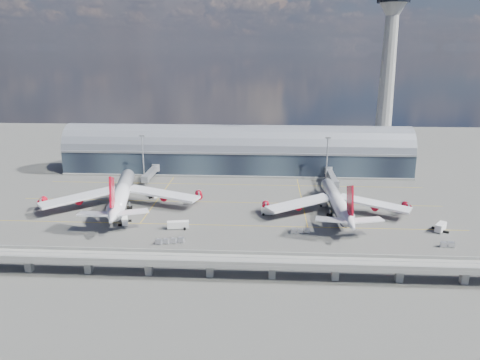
# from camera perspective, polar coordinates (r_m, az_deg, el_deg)

# --- Properties ---
(ground) EXTENTS (500.00, 500.00, 0.00)m
(ground) POSITION_cam_1_polar(r_m,az_deg,el_deg) (204.73, -1.82, -4.51)
(ground) COLOR #474744
(ground) RESTS_ON ground
(taxi_lines) EXTENTS (200.00, 80.12, 0.01)m
(taxi_lines) POSITION_cam_1_polar(r_m,az_deg,el_deg) (225.50, -1.32, -2.56)
(taxi_lines) COLOR gold
(taxi_lines) RESTS_ON ground
(terminal) EXTENTS (200.00, 30.00, 28.00)m
(terminal) POSITION_cam_1_polar(r_m,az_deg,el_deg) (276.26, -0.40, 3.34)
(terminal) COLOR #1C2330
(terminal) RESTS_ON ground
(control_tower) EXTENTS (19.00, 19.00, 103.00)m
(control_tower) POSITION_cam_1_polar(r_m,az_deg,el_deg) (282.95, 17.45, 11.18)
(control_tower) COLOR gray
(control_tower) RESTS_ON ground
(guideway) EXTENTS (220.00, 8.50, 7.20)m
(guideway) POSITION_cam_1_polar(r_m,az_deg,el_deg) (152.28, -3.71, -9.83)
(guideway) COLOR gray
(guideway) RESTS_ON ground
(floodlight_mast_left) EXTENTS (3.00, 0.70, 25.70)m
(floodlight_mast_left) POSITION_cam_1_polar(r_m,az_deg,el_deg) (261.68, -11.74, 2.81)
(floodlight_mast_left) COLOR gray
(floodlight_mast_left) RESTS_ON ground
(floodlight_mast_right) EXTENTS (3.00, 0.70, 25.70)m
(floodlight_mast_right) POSITION_cam_1_polar(r_m,az_deg,el_deg) (254.83, 10.56, 2.52)
(floodlight_mast_right) COLOR gray
(floodlight_mast_right) RESTS_ON ground
(airliner_left) EXTENTS (73.91, 77.83, 23.84)m
(airliner_left) POSITION_cam_1_polar(r_m,az_deg,el_deg) (220.49, -14.26, -1.63)
(airliner_left) COLOR white
(airliner_left) RESTS_ON ground
(airliner_right) EXTENTS (65.84, 68.80, 21.84)m
(airliner_right) POSITION_cam_1_polar(r_m,az_deg,el_deg) (210.09, 11.73, -2.67)
(airliner_right) COLOR white
(airliner_right) RESTS_ON ground
(jet_bridge_left) EXTENTS (4.40, 28.00, 7.25)m
(jet_bridge_left) POSITION_cam_1_polar(r_m,az_deg,el_deg) (260.77, -10.77, 0.90)
(jet_bridge_left) COLOR gray
(jet_bridge_left) RESTS_ON ground
(jet_bridge_right) EXTENTS (4.40, 32.00, 7.25)m
(jet_bridge_right) POSITION_cam_1_polar(r_m,az_deg,el_deg) (253.51, 11.08, 0.45)
(jet_bridge_right) COLOR gray
(jet_bridge_right) RESTS_ON ground
(service_truck_0) EXTENTS (4.72, 7.93, 3.12)m
(service_truck_0) POSITION_cam_1_polar(r_m,az_deg,el_deg) (202.11, -13.87, -4.77)
(service_truck_0) COLOR silver
(service_truck_0) RESTS_ON ground
(service_truck_1) EXTENTS (5.95, 3.35, 3.30)m
(service_truck_1) POSITION_cam_1_polar(r_m,az_deg,el_deg) (207.10, 3.41, -3.80)
(service_truck_1) COLOR silver
(service_truck_1) RESTS_ON ground
(service_truck_2) EXTENTS (9.08, 4.11, 3.18)m
(service_truck_2) POSITION_cam_1_polar(r_m,az_deg,el_deg) (192.83, -7.56, -5.44)
(service_truck_2) COLOR silver
(service_truck_2) RESTS_ON ground
(service_truck_3) EXTENTS (6.17, 7.09, 3.31)m
(service_truck_3) POSITION_cam_1_polar(r_m,az_deg,el_deg) (205.18, 23.26, -5.30)
(service_truck_3) COLOR silver
(service_truck_3) RESTS_ON ground
(service_truck_4) EXTENTS (2.85, 4.76, 2.59)m
(service_truck_4) POSITION_cam_1_polar(r_m,az_deg,el_deg) (221.91, 10.10, -2.76)
(service_truck_4) COLOR silver
(service_truck_4) RESTS_ON ground
(service_truck_5) EXTENTS (4.90, 5.43, 2.57)m
(service_truck_5) POSITION_cam_1_polar(r_m,az_deg,el_deg) (233.93, -10.48, -1.81)
(service_truck_5) COLOR silver
(service_truck_5) RESTS_ON ground
(cargo_train_0) EXTENTS (10.95, 4.30, 1.81)m
(cargo_train_0) POSITION_cam_1_polar(r_m,az_deg,el_deg) (179.59, -8.52, -7.37)
(cargo_train_0) COLOR gray
(cargo_train_0) RESTS_ON ground
(cargo_train_1) EXTENTS (7.92, 2.46, 1.74)m
(cargo_train_1) POSITION_cam_1_polar(r_m,az_deg,el_deg) (188.53, 7.38, -6.18)
(cargo_train_1) COLOR gray
(cargo_train_1) RESTS_ON ground
(cargo_train_2) EXTENTS (5.51, 2.07, 1.84)m
(cargo_train_2) POSITION_cam_1_polar(r_m,az_deg,el_deg) (190.65, 23.92, -7.21)
(cargo_train_2) COLOR gray
(cargo_train_2) RESTS_ON ground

